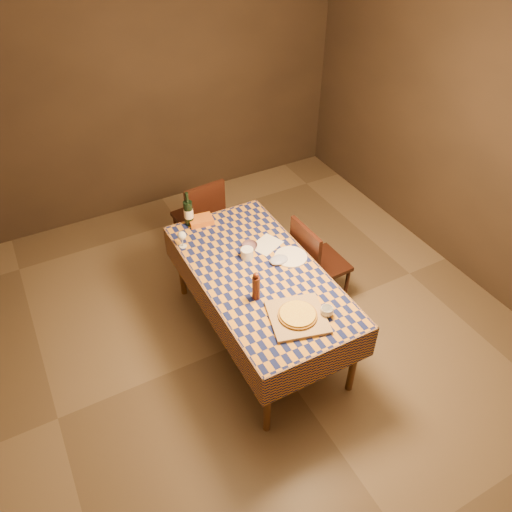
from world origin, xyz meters
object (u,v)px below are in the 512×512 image
object	(u,v)px
dining_table	(259,279)
wine_bottle	(189,213)
pizza	(298,315)
chair_right	(314,261)
chair_far	(201,215)
cutting_board	(297,317)
bowl	(250,246)
white_plate	(291,257)

from	to	relation	value
dining_table	wine_bottle	distance (m)	0.91
pizza	chair_right	xyz separation A→B (m)	(0.63, 0.71, -0.29)
wine_bottle	chair_far	world-z (taller)	wine_bottle
pizza	wine_bottle	distance (m)	1.45
cutting_board	pizza	size ratio (longest dim) A/B	1.24
wine_bottle	bowl	bearing A→B (deg)	-60.43
dining_table	cutting_board	size ratio (longest dim) A/B	4.63
pizza	dining_table	bearing A→B (deg)	90.74
cutting_board	wine_bottle	bearing A→B (deg)	99.86
cutting_board	wine_bottle	xyz separation A→B (m)	(-0.25, 1.43, 0.11)
bowl	chair_right	xyz separation A→B (m)	(0.56, -0.16, -0.27)
wine_bottle	white_plate	distance (m)	1.00
pizza	wine_bottle	xyz separation A→B (m)	(-0.25, 1.43, 0.08)
dining_table	pizza	bearing A→B (deg)	-89.26
chair_right	cutting_board	bearing A→B (deg)	-131.77
pizza	wine_bottle	bearing A→B (deg)	99.86
white_plate	bowl	bearing A→B (deg)	131.62
white_plate	wine_bottle	bearing A→B (deg)	123.92
bowl	wine_bottle	size ratio (longest dim) A/B	0.39
wine_bottle	chair_right	bearing A→B (deg)	-39.35
pizza	chair_far	xyz separation A→B (m)	(0.02, 1.82, -0.29)
cutting_board	chair_far	size ratio (longest dim) A/B	0.43
chair_far	chair_right	size ratio (longest dim) A/B	1.00
cutting_board	chair_far	world-z (taller)	chair_far
pizza	chair_right	world-z (taller)	chair_right
pizza	white_plate	distance (m)	0.67
dining_table	wine_bottle	xyz separation A→B (m)	(-0.24, 0.86, 0.20)
cutting_board	chair_right	size ratio (longest dim) A/B	0.43
white_plate	chair_right	world-z (taller)	chair_right
white_plate	chair_far	distance (m)	1.28
dining_table	pizza	size ratio (longest dim) A/B	5.75
dining_table	wine_bottle	size ratio (longest dim) A/B	5.59
dining_table	chair_right	size ratio (longest dim) A/B	1.98
wine_bottle	white_plate	size ratio (longest dim) A/B	1.22
cutting_board	bowl	world-z (taller)	bowl
cutting_board	wine_bottle	size ratio (longest dim) A/B	1.21
pizza	white_plate	bearing A→B (deg)	62.81
wine_bottle	chair_right	xyz separation A→B (m)	(0.88, -0.72, -0.37)
dining_table	chair_far	bearing A→B (deg)	88.90
bowl	white_plate	world-z (taller)	bowl
dining_table	bowl	size ratio (longest dim) A/B	14.16
pizza	bowl	size ratio (longest dim) A/B	2.46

